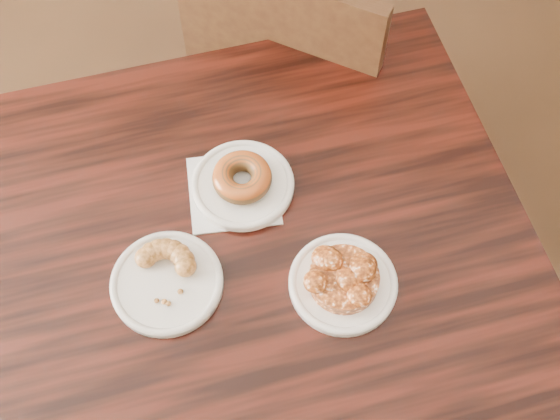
# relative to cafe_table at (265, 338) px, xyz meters

# --- Properties ---
(floor) EXTENTS (5.00, 5.00, 0.00)m
(floor) POSITION_rel_cafe_table_xyz_m (-0.14, -0.09, -0.38)
(floor) COLOR black
(floor) RESTS_ON ground
(cafe_table) EXTENTS (1.10, 1.10, 0.75)m
(cafe_table) POSITION_rel_cafe_table_xyz_m (0.00, 0.00, 0.00)
(cafe_table) COLOR black
(cafe_table) RESTS_ON floor
(chair_far) EXTENTS (0.58, 0.58, 0.90)m
(chair_far) POSITION_rel_cafe_table_xyz_m (0.07, 0.63, 0.08)
(chair_far) COLOR black
(chair_far) RESTS_ON floor
(napkin) EXTENTS (0.17, 0.17, 0.00)m
(napkin) POSITION_rel_cafe_table_xyz_m (-0.05, 0.12, 0.38)
(napkin) COLOR white
(napkin) RESTS_ON cafe_table
(plate_donut) EXTENTS (0.17, 0.17, 0.01)m
(plate_donut) POSITION_rel_cafe_table_xyz_m (-0.04, 0.13, 0.38)
(plate_donut) COLOR white
(plate_donut) RESTS_ON napkin
(plate_cruller) EXTENTS (0.17, 0.17, 0.01)m
(plate_cruller) POSITION_rel_cafe_table_xyz_m (-0.14, -0.05, 0.38)
(plate_cruller) COLOR silver
(plate_cruller) RESTS_ON cafe_table
(plate_fritter) EXTENTS (0.17, 0.17, 0.01)m
(plate_fritter) POSITION_rel_cafe_table_xyz_m (0.13, -0.03, 0.38)
(plate_fritter) COLOR white
(plate_fritter) RESTS_ON cafe_table
(glazed_donut) EXTENTS (0.10, 0.10, 0.03)m
(glazed_donut) POSITION_rel_cafe_table_xyz_m (-0.04, 0.13, 0.41)
(glazed_donut) COLOR brown
(glazed_donut) RESTS_ON plate_donut
(apple_fritter) EXTENTS (0.14, 0.14, 0.03)m
(apple_fritter) POSITION_rel_cafe_table_xyz_m (0.13, -0.03, 0.40)
(apple_fritter) COLOR #451A07
(apple_fritter) RESTS_ON plate_fritter
(cruller_fragment) EXTENTS (0.11, 0.11, 0.03)m
(cruller_fragment) POSITION_rel_cafe_table_xyz_m (-0.14, -0.05, 0.40)
(cruller_fragment) COLOR brown
(cruller_fragment) RESTS_ON plate_cruller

